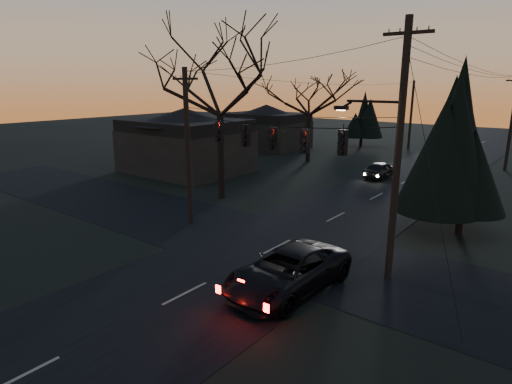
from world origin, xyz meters
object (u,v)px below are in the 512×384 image
Objects in this scene: bare_tree_left at (219,81)px; sedan_oncoming_b at (441,152)px; utility_pole_far_r at (505,170)px; evergreen_right at (469,147)px; utility_pole_right at (388,278)px; suv_near at (288,271)px; utility_pole_far_l at (408,149)px; utility_pole_left at (191,223)px; sedan_oncoming_a at (381,170)px.

sedan_oncoming_b is at bearing 73.64° from bare_tree_left.
evergreen_right is (0.92, -20.58, 4.57)m from utility_pole_far_r.
utility_pole_right is 1.26× the size of evergreen_right.
evergreen_right is at bearing 75.12° from suv_near.
evergreen_right is (12.42, -28.58, 4.57)m from utility_pole_far_l.
utility_pole_right is at bearing -20.31° from bare_tree_left.
sedan_oncoming_a is at bearing 78.01° from utility_pole_left.
bare_tree_left is at bearing 67.40° from sedan_oncoming_a.
suv_near is at bearing -20.88° from utility_pole_left.
utility_pole_right is 0.89× the size of bare_tree_left.
utility_pole_far_l is 1.41× the size of suv_near.
suv_near is 34.09m from sedan_oncoming_b.
bare_tree_left is 15.97m from sedan_oncoming_a.
utility_pole_right is 1.18× the size of utility_pole_far_r.
sedan_oncoming_b is (5.20, -5.50, 0.80)m from utility_pole_far_l.
suv_near is at bearing -77.29° from utility_pole_far_l.
utility_pole_far_l is 1.65× the size of sedan_oncoming_b.
suv_near is at bearing -127.70° from utility_pole_right.
sedan_oncoming_a is at bearing 64.79° from bare_tree_left.
sedan_oncoming_a is (-8.60, 10.59, -3.89)m from evergreen_right.
bare_tree_left reaches higher than suv_near.
utility_pole_far_r reaches higher than utility_pole_far_l.
utility_pole_far_l is 40.39m from suv_near.
evergreen_right reaches higher than sedan_oncoming_b.
utility_pole_far_r is at bearing -34.82° from utility_pole_far_l.
utility_pole_far_l is 0.71× the size of bare_tree_left.
utility_pole_left is at bearing 162.39° from suv_near.
sedan_oncoming_b is at bearing -46.61° from utility_pole_far_l.
sedan_oncoming_a is (3.83, 18.01, 0.69)m from utility_pole_left.
evergreen_right reaches higher than utility_pole_far_l.
utility_pole_left is at bearing -112.33° from utility_pole_far_r.
utility_pole_far_l is at bearing 145.18° from utility_pole_far_r.
utility_pole_far_r is at bearing -124.93° from sedan_oncoming_a.
utility_pole_far_r is at bearing 144.92° from sedan_oncoming_b.
utility_pole_left reaches higher than utility_pole_far_l.
sedan_oncoming_a is at bearing 70.28° from sedan_oncoming_b.
utility_pole_far_r reaches higher than suv_near.
utility_pole_left is 0.76× the size of bare_tree_left.
utility_pole_right is 11.50m from utility_pole_left.
utility_pole_far_l is 31.97m from bare_tree_left.
utility_pole_far_l is at bearing 85.82° from bare_tree_left.
utility_pole_far_l is 1.01× the size of evergreen_right.
evergreen_right reaches higher than sedan_oncoming_a.
suv_near is 21.99m from sedan_oncoming_a.
sedan_oncoming_b is (5.20, 30.50, 0.80)m from utility_pole_left.
utility_pole_left is 36.00m from utility_pole_far_l.
sedan_oncoming_a is at bearing -78.00° from utility_pole_far_l.
utility_pole_right is at bearing 0.00° from utility_pole_left.
utility_pole_right is 28.00m from utility_pole_far_r.
utility_pole_left reaches higher than sedan_oncoming_b.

